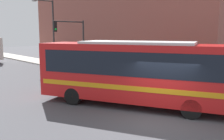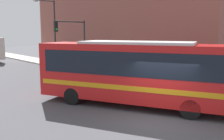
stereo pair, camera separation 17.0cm
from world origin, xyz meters
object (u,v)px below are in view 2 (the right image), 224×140
(city_bus, at_px, (136,69))
(fire_hydrant, at_px, (170,83))
(pedestrian_near_corner, at_px, (112,62))
(traffic_light_pole, at_px, (74,36))
(street_lamp, at_px, (52,27))

(city_bus, distance_m, fire_hydrant, 4.66)
(city_bus, bearing_deg, pedestrian_near_corner, 29.75)
(traffic_light_pole, bearing_deg, fire_hydrant, -84.05)
(fire_hydrant, xyz_separation_m, street_lamp, (-0.08, 15.69, 3.88))
(street_lamp, relative_size, pedestrian_near_corner, 3.84)
(fire_hydrant, distance_m, street_lamp, 16.16)
(city_bus, height_order, traffic_light_pole, traffic_light_pole)
(traffic_light_pole, height_order, pedestrian_near_corner, traffic_light_pole)
(fire_hydrant, relative_size, street_lamp, 0.10)
(street_lamp, distance_m, pedestrian_near_corner, 8.98)
(city_bus, bearing_deg, traffic_light_pole, 47.27)
(city_bus, xyz_separation_m, traffic_light_pole, (3.31, 10.83, 1.52))
(fire_hydrant, relative_size, traffic_light_pole, 0.15)
(city_bus, distance_m, pedestrian_near_corner, 10.17)
(city_bus, height_order, fire_hydrant, city_bus)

